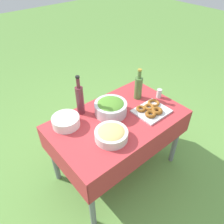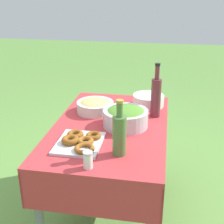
# 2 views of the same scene
# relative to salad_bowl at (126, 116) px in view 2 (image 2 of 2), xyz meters

# --- Properties ---
(ground_plane) EXTENTS (14.00, 14.00, 0.00)m
(ground_plane) POSITION_rel_salad_bowl_xyz_m (-0.00, 0.10, -0.77)
(ground_plane) COLOR #609342
(picnic_table) EXTENTS (1.19, 0.73, 0.70)m
(picnic_table) POSITION_rel_salad_bowl_xyz_m (-0.00, 0.10, -0.18)
(picnic_table) COLOR #B73338
(picnic_table) RESTS_ON ground_plane
(salad_bowl) EXTENTS (0.29, 0.29, 0.13)m
(salad_bowl) POSITION_rel_salad_bowl_xyz_m (0.00, 0.00, 0.00)
(salad_bowl) COLOR silver
(salad_bowl) RESTS_ON picnic_table
(pasta_bowl) EXTENTS (0.26, 0.26, 0.10)m
(pasta_bowl) POSITION_rel_salad_bowl_xyz_m (0.20, 0.25, -0.02)
(pasta_bowl) COLOR silver
(pasta_bowl) RESTS_ON picnic_table
(donut_platter) EXTENTS (0.30, 0.26, 0.05)m
(donut_platter) POSITION_rel_salad_bowl_xyz_m (-0.30, 0.22, -0.05)
(donut_platter) COLOR silver
(donut_platter) RESTS_ON picnic_table
(plate_stack) EXTENTS (0.23, 0.23, 0.08)m
(plate_stack) POSITION_rel_salad_bowl_xyz_m (0.39, -0.12, -0.03)
(plate_stack) COLOR white
(plate_stack) RESTS_ON picnic_table
(olive_oil_bottle) EXTENTS (0.07, 0.07, 0.31)m
(olive_oil_bottle) POSITION_rel_salad_bowl_xyz_m (-0.36, -0.02, 0.05)
(olive_oil_bottle) COLOR #4C7238
(olive_oil_bottle) RESTS_ON picnic_table
(wine_bottle) EXTENTS (0.07, 0.07, 0.37)m
(wine_bottle) POSITION_rel_salad_bowl_xyz_m (0.19, -0.18, 0.08)
(wine_bottle) COLOR maroon
(wine_bottle) RESTS_ON picnic_table
(salt_shaker) EXTENTS (0.05, 0.05, 0.09)m
(salt_shaker) POSITION_rel_salad_bowl_xyz_m (-0.52, 0.12, -0.02)
(salt_shaker) COLOR white
(salt_shaker) RESTS_ON picnic_table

